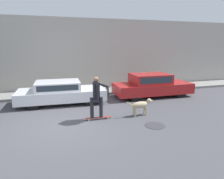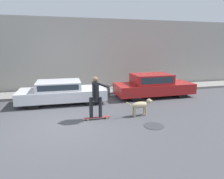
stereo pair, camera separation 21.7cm
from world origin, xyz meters
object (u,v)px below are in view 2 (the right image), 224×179
dog (141,105)px  parked_car_2 (153,86)px  skateboarder (96,95)px  parked_car_1 (62,92)px  fire_hydrant (108,90)px

dog → parked_car_2: bearing=49.6°
skateboarder → parked_car_1: bearing=116.1°
skateboarder → fire_hydrant: (1.39, 3.55, -0.62)m
skateboarder → fire_hydrant: 3.87m
dog → skateboarder: skateboarder is taller
parked_car_1 → fire_hydrant: parked_car_1 is taller
dog → parked_car_1: bearing=132.3°
dog → skateboarder: size_ratio=0.44×
fire_hydrant → skateboarder: bearing=-111.4°
parked_car_1 → dog: bearing=-40.4°
parked_car_1 → fire_hydrant: size_ratio=6.17×
parked_car_2 → fire_hydrant: parked_car_2 is taller
dog → skateboarder: 1.97m
parked_car_2 → skateboarder: skateboarder is taller
skateboarder → fire_hydrant: skateboarder is taller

